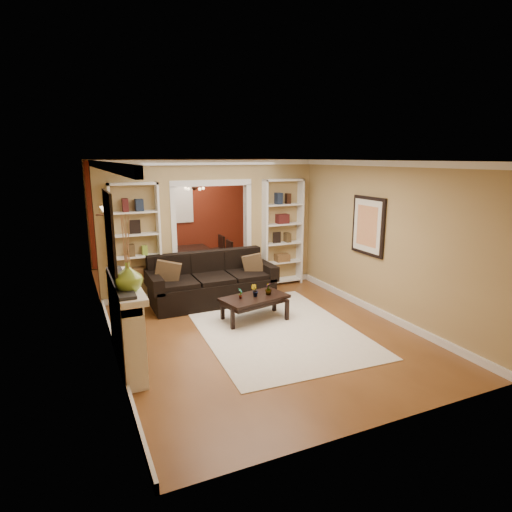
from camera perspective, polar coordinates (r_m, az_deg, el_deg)
name	(u,v)px	position (r m, az deg, el deg)	size (l,w,h in m)	color
floor	(233,308)	(8.08, -3.03, -6.89)	(8.00, 8.00, 0.00)	brown
ceiling	(232,160)	(7.59, -3.28, 12.64)	(8.00, 8.00, 0.00)	white
wall_back	(178,212)	(11.50, -10.37, 5.85)	(8.00, 8.00, 0.00)	tan
wall_front	(381,305)	(4.35, 16.30, -6.35)	(8.00, 8.00, 0.00)	tan
wall_left	(101,247)	(7.24, -20.00, 1.09)	(8.00, 8.00, 0.00)	tan
wall_right	(337,229)	(8.77, 10.73, 3.62)	(8.00, 8.00, 0.00)	tan
partition_wall	(212,227)	(8.83, -5.95, 3.85)	(4.50, 0.15, 2.70)	tan
red_back_panel	(178,213)	(11.48, -10.33, 5.68)	(4.44, 0.04, 2.64)	maroon
dining_window	(178,204)	(11.41, -10.32, 6.81)	(0.78, 0.03, 0.98)	#8CA5CC
area_rug	(276,329)	(7.12, 2.63, -9.65)	(2.39, 3.34, 0.01)	white
sofa	(212,279)	(8.25, -5.88, -3.07)	(2.41, 1.04, 0.94)	black
pillow_left	(168,273)	(7.96, -11.71, -2.29)	(0.45, 0.13, 0.45)	brown
pillow_right	(253,265)	(8.48, -0.38, -1.28)	(0.39, 0.11, 0.39)	brown
coffee_table	(255,308)	(7.41, -0.18, -6.99)	(1.12, 0.61, 0.43)	black
plant_left	(240,293)	(7.22, -2.09, -5.01)	(0.10, 0.06, 0.18)	#336626
plant_center	(255,291)	(7.31, -0.18, -4.63)	(0.12, 0.09, 0.21)	#336626
plant_right	(268,289)	(7.42, 1.67, -4.39)	(0.12, 0.12, 0.21)	#336626
bookshelf_left	(136,244)	(8.36, -15.69, 1.51)	(0.90, 0.30, 2.30)	white
bookshelf_right	(282,233)	(9.31, 3.51, 3.12)	(0.90, 0.30, 2.30)	white
fireplace	(128,324)	(6.03, -16.74, -8.66)	(0.32, 1.70, 1.16)	white
vase	(128,277)	(5.41, -16.68, -2.68)	(0.34, 0.34, 0.36)	#7EA334
mirror	(110,235)	(5.69, -18.94, 2.70)	(0.03, 0.95, 1.10)	silver
wall_sconce	(102,213)	(7.72, -19.87, 5.41)	(0.18, 0.18, 0.22)	#FFE0A5
framed_art	(368,226)	(7.92, 14.67, 3.90)	(0.04, 0.85, 1.05)	black
dining_table	(197,260)	(10.66, -7.91, -0.59)	(0.82, 1.48, 0.52)	black
dining_chair_nw	(178,261)	(10.22, -10.42, -0.62)	(0.37, 0.37, 0.75)	black
dining_chair_ne	(222,256)	(10.52, -4.60, 0.02)	(0.38, 0.38, 0.77)	black
dining_chair_sw	(172,254)	(10.78, -11.20, 0.31)	(0.41, 0.41, 0.84)	black
dining_chair_se	(214,250)	(11.07, -5.65, 0.74)	(0.40, 0.40, 0.80)	black
chandelier	(190,189)	(10.19, -8.73, 8.79)	(0.50, 0.50, 0.30)	#39221A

